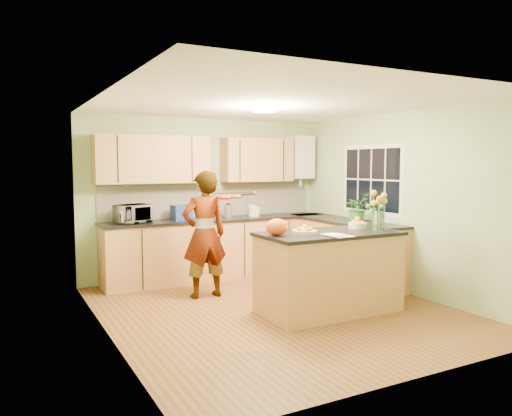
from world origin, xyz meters
name	(u,v)px	position (x,y,z in m)	size (l,w,h in m)	color
floor	(276,310)	(0.00, 0.00, 0.00)	(4.50, 4.50, 0.00)	brown
ceiling	(277,103)	(0.00, 0.00, 2.50)	(4.00, 4.50, 0.02)	white
wall_back	(205,197)	(0.00, 2.25, 1.25)	(4.00, 0.02, 2.50)	#8DA375
wall_front	(417,230)	(0.00, -2.25, 1.25)	(4.00, 0.02, 2.50)	#8DA375
wall_left	(106,216)	(-2.00, 0.00, 1.25)	(0.02, 4.50, 2.50)	#8DA375
wall_right	(400,202)	(2.00, 0.00, 1.25)	(0.02, 4.50, 2.50)	#8DA375
back_counter	(219,248)	(0.10, 1.95, 0.47)	(3.64, 0.62, 0.94)	#A97643
right_counter	(344,250)	(1.70, 0.85, 0.47)	(0.62, 2.24, 0.94)	#A97643
splashback	(212,200)	(0.10, 2.23, 1.20)	(3.60, 0.02, 0.52)	white
upper_cabinets	(199,160)	(-0.18, 2.08, 1.85)	(3.20, 0.34, 0.70)	#A97643
boiler	(301,157)	(1.70, 2.09, 1.90)	(0.40, 0.30, 0.86)	silver
window_right	(371,180)	(1.99, 0.60, 1.55)	(0.01, 1.30, 1.05)	silver
light_switch	(121,217)	(-1.99, -0.60, 1.30)	(0.02, 0.09, 0.09)	silver
ceiling_lamp	(264,109)	(0.00, 0.30, 2.46)	(0.30, 0.30, 0.07)	#FFEABF
peninsula_island	(329,272)	(0.53, -0.36, 0.49)	(1.69, 0.87, 0.97)	#A97643
fruit_dish	(305,230)	(0.18, -0.36, 1.01)	(0.29, 0.29, 0.10)	beige
orange_bowl	(358,223)	(1.08, -0.21, 1.03)	(0.23, 0.23, 0.13)	beige
flower_vase	(379,202)	(1.13, -0.54, 1.33)	(0.29, 0.29, 0.54)	silver
orange_bag	(277,227)	(-0.17, -0.31, 1.07)	(0.26, 0.22, 0.19)	#F45314
papers	(338,235)	(0.43, -0.66, 0.98)	(0.24, 0.32, 0.01)	silver
violinist	(204,234)	(-0.54, 0.97, 0.85)	(0.62, 0.41, 1.69)	tan
violin	(225,197)	(-0.34, 0.75, 1.36)	(0.55, 0.22, 0.11)	#501105
microwave	(133,214)	(-1.25, 1.93, 1.07)	(0.48, 0.33, 0.27)	silver
blue_box	(182,213)	(-0.50, 1.97, 1.05)	(0.28, 0.21, 0.23)	navy
kettle	(228,211)	(0.25, 1.93, 1.05)	(0.15, 0.15, 0.27)	silver
jar_cream	(252,210)	(0.69, 1.95, 1.03)	(0.12, 0.12, 0.19)	beige
jar_white	(256,212)	(0.74, 1.91, 1.02)	(0.10, 0.10, 0.16)	silver
potted_plant	(357,207)	(1.70, 0.57, 1.15)	(0.38, 0.33, 0.43)	#317928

